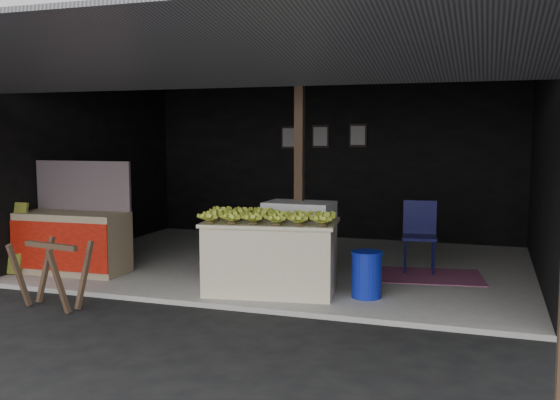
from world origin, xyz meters
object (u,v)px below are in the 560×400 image
(water_barrel, at_px, (367,276))
(plastic_chair, at_px, (420,230))
(neighbor_stall, at_px, (73,239))
(sawhorse, at_px, (52,268))
(white_crate, at_px, (299,239))
(banana_table, at_px, (271,256))

(water_barrel, bearing_deg, plastic_chair, 76.04)
(neighbor_stall, relative_size, sawhorse, 1.99)
(sawhorse, relative_size, plastic_chair, 0.79)
(sawhorse, relative_size, water_barrel, 1.49)
(neighbor_stall, height_order, plastic_chair, neighbor_stall)
(white_crate, xyz_separation_m, sawhorse, (-2.22, -2.29, -0.08))
(white_crate, relative_size, neighbor_stall, 0.65)
(water_barrel, height_order, plastic_chair, plastic_chair)
(neighbor_stall, bearing_deg, white_crate, 13.07)
(neighbor_stall, relative_size, water_barrel, 2.97)
(white_crate, xyz_separation_m, water_barrel, (1.09, -0.88, -0.24))
(neighbor_stall, xyz_separation_m, water_barrel, (4.11, -0.04, -0.21))
(sawhorse, bearing_deg, white_crate, 55.49)
(banana_table, distance_m, white_crate, 0.98)
(banana_table, relative_size, water_barrel, 3.30)
(white_crate, distance_m, sawhorse, 3.19)
(banana_table, height_order, white_crate, white_crate)
(white_crate, xyz_separation_m, neighbor_stall, (-3.01, -0.84, -0.04))
(sawhorse, xyz_separation_m, plastic_chair, (3.73, 3.11, 0.16))
(white_crate, distance_m, plastic_chair, 1.72)
(neighbor_stall, xyz_separation_m, sawhorse, (0.80, -1.45, -0.05))
(neighbor_stall, bearing_deg, plastic_chair, 17.66)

